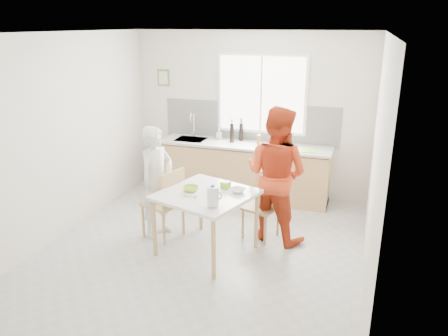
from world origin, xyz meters
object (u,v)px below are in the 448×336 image
(bowl_green, at_px, (191,189))
(wine_bottle_a, at_px, (232,133))
(person_white, at_px, (157,182))
(dining_table, at_px, (206,199))
(milk_jug, at_px, (213,196))
(person_red, at_px, (276,174))
(wine_bottle_b, at_px, (241,132))
(chair_left, at_px, (166,201))
(chair_far, at_px, (264,202))
(bowl_white, at_px, (237,190))

(bowl_green, distance_m, wine_bottle_a, 2.02)
(person_white, relative_size, bowl_green, 8.00)
(dining_table, relative_size, milk_jug, 5.36)
(person_red, bearing_deg, wine_bottle_b, -41.20)
(wine_bottle_a, bearing_deg, bowl_green, -87.60)
(chair_left, xyz_separation_m, chair_far, (1.22, 0.47, -0.05))
(person_red, xyz_separation_m, milk_jug, (-0.51, -1.03, 0.03))
(dining_table, distance_m, bowl_green, 0.24)
(person_white, bearing_deg, milk_jug, -103.55)
(dining_table, bearing_deg, person_white, 162.43)
(dining_table, relative_size, person_white, 0.85)
(person_red, bearing_deg, dining_table, 59.74)
(person_white, xyz_separation_m, wine_bottle_a, (0.50, 1.76, 0.31))
(dining_table, height_order, wine_bottle_a, wine_bottle_a)
(bowl_green, xyz_separation_m, milk_jug, (0.43, -0.38, 0.10))
(wine_bottle_b, bearing_deg, person_red, -58.77)
(bowl_green, bearing_deg, wine_bottle_a, 92.40)
(milk_jug, bearing_deg, bowl_white, 92.55)
(chair_left, distance_m, person_red, 1.50)
(wine_bottle_b, bearing_deg, bowl_green, -90.74)
(dining_table, height_order, chair_left, chair_left)
(chair_far, xyz_separation_m, person_red, (0.16, -0.01, 0.42))
(bowl_green, relative_size, bowl_white, 1.01)
(chair_far, xyz_separation_m, wine_bottle_b, (-0.76, 1.50, 0.58))
(person_white, distance_m, person_red, 1.59)
(wine_bottle_a, bearing_deg, person_white, -105.99)
(person_white, bearing_deg, bowl_green, -94.51)
(bowl_white, bearing_deg, dining_table, -157.76)
(chair_left, bearing_deg, wine_bottle_b, -175.74)
(person_white, bearing_deg, chair_left, -90.00)
(person_white, relative_size, wine_bottle_a, 4.80)
(wine_bottle_b, bearing_deg, wine_bottle_a, -124.50)
(dining_table, bearing_deg, bowl_white, 22.24)
(bowl_white, distance_m, milk_jug, 0.54)
(person_red, relative_size, wine_bottle_a, 5.67)
(milk_jug, relative_size, wine_bottle_b, 0.82)
(dining_table, distance_m, bowl_white, 0.40)
(dining_table, bearing_deg, chair_far, 49.24)
(chair_left, xyz_separation_m, person_white, (-0.15, 0.05, 0.23))
(chair_left, bearing_deg, chair_far, 128.53)
(bowl_white, height_order, milk_jug, milk_jug)
(chair_far, bearing_deg, person_red, 15.46)
(chair_far, bearing_deg, bowl_green, -122.39)
(person_white, height_order, person_red, person_red)
(person_red, distance_m, bowl_green, 1.15)
(chair_far, xyz_separation_m, wine_bottle_a, (-0.87, 1.34, 0.59))
(dining_table, height_order, bowl_green, bowl_green)
(milk_jug, height_order, wine_bottle_b, wine_bottle_b)
(wine_bottle_a, bearing_deg, dining_table, -81.82)
(person_white, relative_size, person_red, 0.85)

